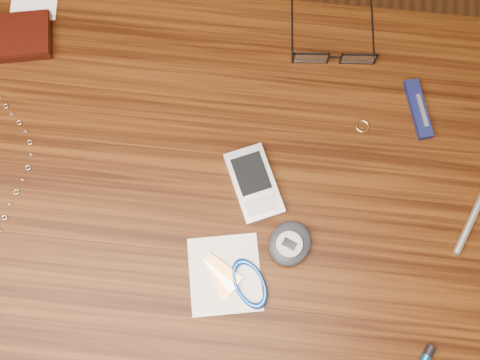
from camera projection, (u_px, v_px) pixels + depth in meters
The scene contains 10 objects.
ground at pixel (212, 270), 1.61m from camera, with size 3.80×3.80×0.00m, color #472814.
desk at pixel (194, 211), 0.99m from camera, with size 1.00×0.70×0.75m.
wallet_and_card at pixel (21, 36), 0.96m from camera, with size 0.11×0.13×0.02m.
eyeglasses at pixel (334, 54), 0.95m from camera, with size 0.14×0.15×0.03m.
gold_ring at pixel (362, 126), 0.92m from camera, with size 0.02×0.02×0.00m, color tan.
pda_phone at pixel (254, 184), 0.89m from camera, with size 0.10×0.13×0.02m.
pedometer at pixel (290, 243), 0.86m from camera, with size 0.08×0.09×0.03m.
notepad_keys at pixel (238, 279), 0.85m from camera, with size 0.14×0.13×0.01m.
pocket_knife at pixel (418, 109), 0.93m from camera, with size 0.05×0.10×0.01m.
silver_pen at pixel (477, 207), 0.88m from camera, with size 0.06×0.13×0.01m.
Camera 1 is at (0.10, -0.23, 1.61)m, focal length 45.00 mm.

